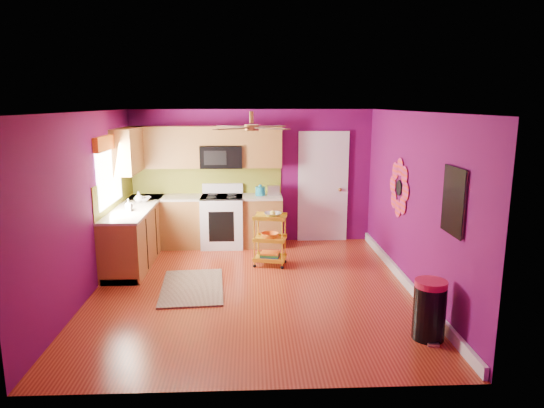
{
  "coord_description": "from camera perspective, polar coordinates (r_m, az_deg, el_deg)",
  "views": [
    {
      "loc": [
        -0.01,
        -6.55,
        2.62
      ],
      "look_at": [
        0.29,
        0.4,
        1.16
      ],
      "focal_mm": 32.0,
      "sensor_mm": 36.0,
      "label": 1
    }
  ],
  "objects": [
    {
      "name": "toaster",
      "position": [
        8.94,
        0.18,
        1.62
      ],
      "size": [
        0.22,
        0.15,
        0.18
      ],
      "primitive_type": "cube",
      "color": "beige",
      "rests_on": "lower_cabinets"
    },
    {
      "name": "counter_dish",
      "position": [
        8.68,
        -15.01,
        0.53
      ],
      "size": [
        0.28,
        0.28,
        0.07
      ],
      "primitive_type": "imported",
      "color": "white",
      "rests_on": "lower_cabinets"
    },
    {
      "name": "soap_bottle_b",
      "position": [
        8.6,
        -15.41,
        0.8
      ],
      "size": [
        0.15,
        0.15,
        0.19
      ],
      "primitive_type": "imported",
      "color": "white",
      "rests_on": "lower_cabinets"
    },
    {
      "name": "teal_kettle",
      "position": [
        8.92,
        -1.38,
        1.54
      ],
      "size": [
        0.18,
        0.18,
        0.21
      ],
      "color": "#12768D",
      "rests_on": "lower_cabinets"
    },
    {
      "name": "soap_bottle_a",
      "position": [
        7.95,
        -16.54,
        -0.13
      ],
      "size": [
        0.09,
        0.09,
        0.19
      ],
      "primitive_type": "imported",
      "color": "#EA3F72",
      "rests_on": "lower_cabinets"
    },
    {
      "name": "lower_cabinets",
      "position": [
        8.75,
        -11.2,
        -2.84
      ],
      "size": [
        2.81,
        2.31,
        0.94
      ],
      "color": "brown",
      "rests_on": "ground"
    },
    {
      "name": "rolling_cart",
      "position": [
        7.88,
        -0.19,
        -3.96
      ],
      "size": [
        0.58,
        0.47,
        0.92
      ],
      "color": "yellow",
      "rests_on": "ground"
    },
    {
      "name": "shag_rug",
      "position": [
        7.17,
        -9.36,
        -9.62
      ],
      "size": [
        0.97,
        1.48,
        0.02
      ],
      "primitive_type": "cube",
      "rotation": [
        0.0,
        0.0,
        0.07
      ],
      "color": "black",
      "rests_on": "ground"
    },
    {
      "name": "ceiling_fan",
      "position": [
        6.76,
        -2.42,
        9.06
      ],
      "size": [
        1.01,
        1.01,
        0.26
      ],
      "color": "#BF8C3F",
      "rests_on": "ground"
    },
    {
      "name": "panel_door",
      "position": [
        9.26,
        6.01,
        1.87
      ],
      "size": [
        0.95,
        0.11,
        2.15
      ],
      "color": "white",
      "rests_on": "ground"
    },
    {
      "name": "left_window",
      "position": [
        7.96,
        -18.64,
        4.88
      ],
      "size": [
        0.08,
        1.35,
        1.08
      ],
      "color": "white",
      "rests_on": "ground"
    },
    {
      "name": "trash_can",
      "position": [
        5.82,
        18.02,
        -11.76
      ],
      "size": [
        0.4,
        0.42,
        0.69
      ],
      "color": "black",
      "rests_on": "ground"
    },
    {
      "name": "room_envelope",
      "position": [
        6.62,
        -2.13,
        3.29
      ],
      "size": [
        4.54,
        5.04,
        2.52
      ],
      "color": "#610B52",
      "rests_on": "ground"
    },
    {
      "name": "ground",
      "position": [
        7.05,
        -2.25,
        -9.95
      ],
      "size": [
        5.0,
        5.0,
        0.0
      ],
      "primitive_type": "plane",
      "color": "maroon",
      "rests_on": "ground"
    },
    {
      "name": "upper_cabinetry",
      "position": [
        8.85,
        -10.55,
        6.34
      ],
      "size": [
        2.8,
        2.3,
        1.26
      ],
      "color": "brown",
      "rests_on": "ground"
    },
    {
      "name": "counter_cup",
      "position": [
        8.06,
        -16.47,
        -0.32
      ],
      "size": [
        0.12,
        0.12,
        0.1
      ],
      "primitive_type": "imported",
      "color": "white",
      "rests_on": "lower_cabinets"
    },
    {
      "name": "right_wall_art",
      "position": [
        6.71,
        17.07,
        1.24
      ],
      "size": [
        0.04,
        2.74,
        1.04
      ],
      "color": "black",
      "rests_on": "ground"
    },
    {
      "name": "electric_range",
      "position": [
        9.0,
        -5.86,
        -1.94
      ],
      "size": [
        0.76,
        0.66,
        1.13
      ],
      "color": "white",
      "rests_on": "ground"
    }
  ]
}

